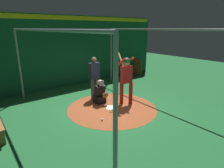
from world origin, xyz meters
name	(u,v)px	position (x,y,z in m)	size (l,w,h in m)	color
ground_plane	(112,108)	(0.00, 0.00, 0.00)	(27.86, 27.86, 0.00)	#216633
dirt_circle	(112,108)	(0.00, 0.00, 0.00)	(3.36, 3.36, 0.01)	#9E4C28
home_plate	(112,108)	(0.00, 0.00, 0.01)	(0.42, 0.42, 0.01)	white
batter	(126,76)	(-0.01, 0.70, 1.14)	(0.68, 0.49, 2.18)	maroon
catcher	(100,94)	(-0.69, -0.07, 0.38)	(0.58, 0.40, 0.97)	black
umpire	(94,75)	(-1.32, 0.08, 1.00)	(0.22, 0.49, 1.78)	#4C4C51
back_wall	(66,51)	(-3.85, 0.00, 1.79)	(0.23, 11.86, 3.55)	#145133
cage_frame	(112,53)	(0.00, 0.00, 2.09)	(6.45, 4.85, 2.90)	gray
bat_rack	(135,66)	(-3.60, 4.73, 0.49)	(1.18, 0.20, 1.05)	olive
baseball_0	(102,120)	(0.63, -0.89, 0.04)	(0.07, 0.07, 0.07)	white
baseball_1	(114,104)	(-0.15, 0.19, 0.04)	(0.07, 0.07, 0.07)	white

